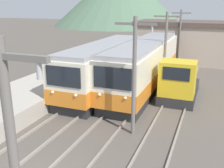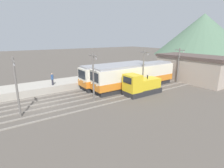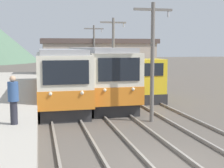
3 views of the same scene
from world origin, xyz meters
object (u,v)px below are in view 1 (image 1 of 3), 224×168
at_px(commuter_train_left, 105,68).
at_px(catenary_mast_distant, 180,36).
at_px(commuter_train_center, 145,66).
at_px(catenary_mast_mid, 134,73).
at_px(catenary_mast_far, 165,47).
at_px(shunting_locomotive, 180,81).

relative_size(commuter_train_left, catenary_mast_distant, 2.06).
xyz_separation_m(commuter_train_center, catenary_mast_mid, (1.51, -8.24, 1.57)).
height_order(catenary_mast_far, catenary_mast_distant, same).
distance_m(shunting_locomotive, catenary_mast_distant, 10.54).
bearing_deg(commuter_train_left, catenary_mast_distant, 67.52).
height_order(commuter_train_left, commuter_train_center, commuter_train_center).
bearing_deg(catenary_mast_distant, shunting_locomotive, -81.70).
bearing_deg(commuter_train_left, catenary_mast_far, 24.58).
distance_m(commuter_train_left, catenary_mast_mid, 7.94).
bearing_deg(catenary_mast_far, catenary_mast_mid, -90.00).
height_order(commuter_train_center, catenary_mast_far, catenary_mast_far).
xyz_separation_m(commuter_train_left, catenary_mast_mid, (4.31, -6.47, 1.60)).
xyz_separation_m(commuter_train_center, catenary_mast_far, (1.51, 0.20, 1.57)).
xyz_separation_m(catenary_mast_mid, catenary_mast_distant, (0.00, 16.88, 0.00)).
bearing_deg(commuter_train_center, catenary_mast_distant, 80.10).
bearing_deg(shunting_locomotive, commuter_train_center, 152.37).
xyz_separation_m(commuter_train_center, shunting_locomotive, (3.00, -1.57, -0.54)).
xyz_separation_m(commuter_train_left, shunting_locomotive, (5.80, 0.20, -0.50)).
bearing_deg(commuter_train_left, commuter_train_center, 32.25).
height_order(commuter_train_left, catenary_mast_distant, catenary_mast_distant).
relative_size(commuter_train_left, catenary_mast_mid, 2.06).
bearing_deg(catenary_mast_mid, catenary_mast_distant, 90.00).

